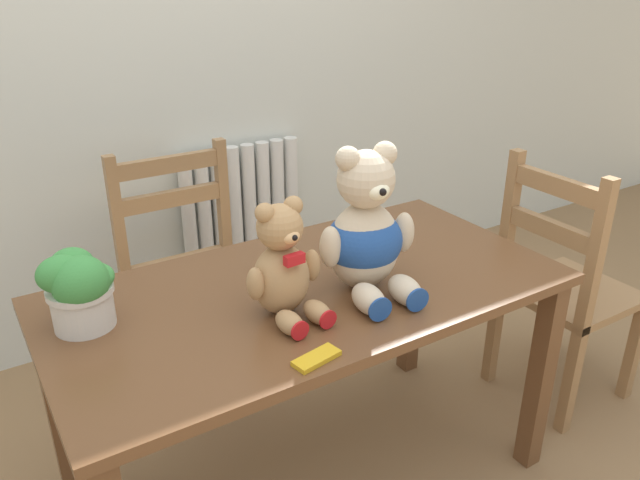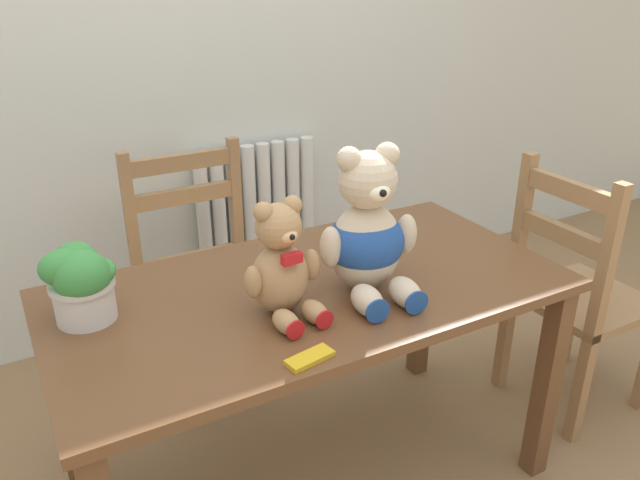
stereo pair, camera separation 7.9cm
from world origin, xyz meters
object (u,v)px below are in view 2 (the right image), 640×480
at_px(teddy_bear_left, 282,266).
at_px(teddy_bear_right, 367,235).
at_px(potted_plant, 81,280).
at_px(wooden_chair_side, 576,295).
at_px(wooden_chair_behind, 200,267).
at_px(chocolate_bar, 310,358).

xyz_separation_m(teddy_bear_left, teddy_bear_right, (0.25, 0.00, 0.03)).
bearing_deg(potted_plant, wooden_chair_side, -7.78).
bearing_deg(potted_plant, teddy_bear_left, -24.73).
bearing_deg(wooden_chair_behind, wooden_chair_side, 143.00).
bearing_deg(wooden_chair_side, teddy_bear_left, -90.56).
xyz_separation_m(teddy_bear_right, chocolate_bar, (-0.29, -0.22, -0.15)).
distance_m(wooden_chair_side, potted_plant, 1.63).
distance_m(potted_plant, chocolate_bar, 0.59).
height_order(wooden_chair_behind, potted_plant, wooden_chair_behind).
distance_m(wooden_chair_side, chocolate_bar, 1.22).
height_order(wooden_chair_side, potted_plant, wooden_chair_side).
distance_m(wooden_chair_side, teddy_bear_right, 0.97).
height_order(wooden_chair_side, chocolate_bar, wooden_chair_side).
distance_m(wooden_chair_behind, teddy_bear_right, 0.92).
relative_size(teddy_bear_right, potted_plant, 1.99).
relative_size(wooden_chair_side, potted_plant, 4.67).
relative_size(wooden_chair_behind, chocolate_bar, 8.02).
bearing_deg(chocolate_bar, wooden_chair_side, 10.09).
bearing_deg(chocolate_bar, teddy_bear_left, 79.47).
distance_m(wooden_chair_behind, teddy_bear_left, 0.89).
height_order(wooden_chair_behind, wooden_chair_side, wooden_chair_side).
relative_size(wooden_chair_behind, teddy_bear_right, 2.27).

